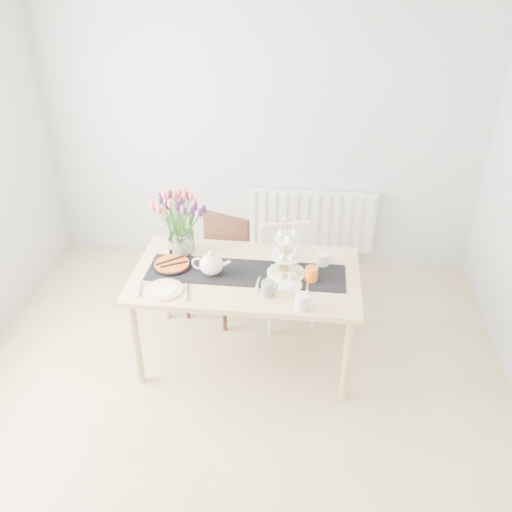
# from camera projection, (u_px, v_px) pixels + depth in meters

# --- Properties ---
(room_shell) EXTENTS (4.50, 4.50, 4.50)m
(room_shell) POSITION_uv_depth(u_px,v_px,m) (216.00, 262.00, 2.92)
(room_shell) COLOR tan
(room_shell) RESTS_ON ground
(radiator) EXTENTS (1.20, 0.08, 0.60)m
(radiator) POSITION_uv_depth(u_px,v_px,m) (311.00, 221.00, 5.17)
(radiator) COLOR white
(radiator) RESTS_ON room_shell
(dining_table) EXTENTS (1.60, 0.90, 0.75)m
(dining_table) POSITION_uv_depth(u_px,v_px,m) (246.00, 282.00, 3.87)
(dining_table) COLOR tan
(dining_table) RESTS_ON ground
(chair_brown) EXTENTS (0.54, 0.54, 0.85)m
(chair_brown) POSITION_uv_depth(u_px,v_px,m) (220.00, 259.00, 4.49)
(chair_brown) COLOR #391B14
(chair_brown) RESTS_ON ground
(chair_white) EXTENTS (0.50, 0.50, 0.82)m
(chair_white) POSITION_uv_depth(u_px,v_px,m) (287.00, 266.00, 4.43)
(chair_white) COLOR white
(chair_white) RESTS_ON ground
(table_runner) EXTENTS (1.40, 0.35, 0.01)m
(table_runner) POSITION_uv_depth(u_px,v_px,m) (246.00, 273.00, 3.83)
(table_runner) COLOR black
(table_runner) RESTS_ON dining_table
(tulip_vase) EXTENTS (0.59, 0.59, 0.50)m
(tulip_vase) POSITION_uv_depth(u_px,v_px,m) (179.00, 214.00, 3.92)
(tulip_vase) COLOR silver
(tulip_vase) RESTS_ON dining_table
(cake_stand) EXTENTS (0.27, 0.27, 0.40)m
(cake_stand) POSITION_uv_depth(u_px,v_px,m) (287.00, 261.00, 3.76)
(cake_stand) COLOR gold
(cake_stand) RESTS_ON dining_table
(teapot) EXTENTS (0.28, 0.23, 0.18)m
(teapot) POSITION_uv_depth(u_px,v_px,m) (211.00, 264.00, 3.77)
(teapot) COLOR white
(teapot) RESTS_ON dining_table
(cream_jug) EXTENTS (0.12, 0.12, 0.10)m
(cream_jug) POSITION_uv_depth(u_px,v_px,m) (322.00, 259.00, 3.90)
(cream_jug) COLOR silver
(cream_jug) RESTS_ON dining_table
(tart_tin) EXTENTS (0.28, 0.28, 0.03)m
(tart_tin) POSITION_uv_depth(u_px,v_px,m) (172.00, 265.00, 3.89)
(tart_tin) COLOR black
(tart_tin) RESTS_ON dining_table
(mug_grey) EXTENTS (0.12, 0.12, 0.10)m
(mug_grey) POSITION_uv_depth(u_px,v_px,m) (268.00, 289.00, 3.58)
(mug_grey) COLOR slate
(mug_grey) RESTS_ON dining_table
(mug_white) EXTENTS (0.11, 0.11, 0.11)m
(mug_white) POSITION_uv_depth(u_px,v_px,m) (302.00, 302.00, 3.45)
(mug_white) COLOR silver
(mug_white) RESTS_ON dining_table
(mug_orange) EXTENTS (0.12, 0.12, 0.11)m
(mug_orange) POSITION_uv_depth(u_px,v_px,m) (311.00, 274.00, 3.72)
(mug_orange) COLOR orange
(mug_orange) RESTS_ON dining_table
(plate_left) EXTENTS (0.31, 0.31, 0.01)m
(plate_left) POSITION_uv_depth(u_px,v_px,m) (164.00, 290.00, 3.64)
(plate_left) COLOR white
(plate_left) RESTS_ON dining_table
(plate_right) EXTENTS (0.29, 0.29, 0.01)m
(plate_right) POSITION_uv_depth(u_px,v_px,m) (282.00, 285.00, 3.69)
(plate_right) COLOR white
(plate_right) RESTS_ON dining_table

